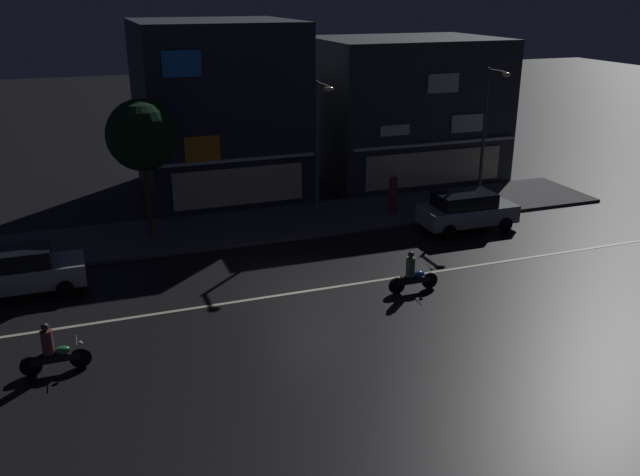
# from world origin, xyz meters

# --- Properties ---
(ground_plane) EXTENTS (140.00, 140.00, 0.00)m
(ground_plane) POSITION_xyz_m (0.00, 0.00, 0.00)
(ground_plane) COLOR black
(lane_divider_stripe) EXTENTS (33.19, 0.16, 0.01)m
(lane_divider_stripe) POSITION_xyz_m (0.00, 0.00, 0.01)
(lane_divider_stripe) COLOR beige
(lane_divider_stripe) RESTS_ON ground
(sidewalk_far) EXTENTS (34.93, 4.59, 0.14)m
(sidewalk_far) POSITION_xyz_m (0.00, 7.39, 0.07)
(sidewalk_far) COLOR #4C4C4F
(sidewalk_far) RESTS_ON ground
(storefront_left_block) EXTENTS (7.82, 8.50, 8.69)m
(storefront_left_block) POSITION_xyz_m (-0.00, 13.86, 4.34)
(storefront_left_block) COLOR #2D333D
(storefront_left_block) RESTS_ON ground
(storefront_center_block) EXTENTS (9.79, 7.53, 7.66)m
(storefront_center_block) POSITION_xyz_m (10.48, 13.38, 3.82)
(storefront_center_block) COLOR #383A3F
(storefront_center_block) RESTS_ON ground
(streetlamp_west) EXTENTS (0.44, 1.64, 6.29)m
(streetlamp_west) POSITION_xyz_m (2.98, 6.74, 3.90)
(streetlamp_west) COLOR #47494C
(streetlamp_west) RESTS_ON sidewalk_far
(streetlamp_mid) EXTENTS (0.44, 1.64, 6.42)m
(streetlamp_mid) POSITION_xyz_m (12.05, 7.52, 3.97)
(streetlamp_mid) COLOR #47494C
(streetlamp_mid) RESTS_ON sidewalk_far
(pedestrian_on_sidewalk) EXTENTS (0.38, 0.38, 1.92)m
(pedestrian_on_sidewalk) POSITION_xyz_m (6.68, 6.74, 1.03)
(pedestrian_on_sidewalk) COLOR brown
(pedestrian_on_sidewalk) RESTS_ON sidewalk_far
(street_tree) EXTENTS (2.95, 2.95, 5.82)m
(street_tree) POSITION_xyz_m (-4.44, 7.51, 4.46)
(street_tree) COLOR #473323
(street_tree) RESTS_ON sidewalk_far
(parked_car_near_kerb) EXTENTS (4.30, 1.98, 1.67)m
(parked_car_near_kerb) POSITION_xyz_m (8.95, 3.94, 0.87)
(parked_car_near_kerb) COLOR #9EA0A5
(parked_car_near_kerb) RESTS_ON ground
(parked_car_trailing) EXTENTS (4.30, 1.98, 1.67)m
(parked_car_trailing) POSITION_xyz_m (-9.43, 3.29, 0.87)
(parked_car_trailing) COLOR #9EA0A5
(parked_car_trailing) RESTS_ON ground
(motorcycle_following) EXTENTS (1.90, 0.60, 1.52)m
(motorcycle_following) POSITION_xyz_m (3.59, -1.25, 0.63)
(motorcycle_following) COLOR black
(motorcycle_following) RESTS_ON ground
(motorcycle_opposite_lane) EXTENTS (1.90, 0.60, 1.52)m
(motorcycle_opposite_lane) POSITION_xyz_m (-8.28, -2.67, 0.63)
(motorcycle_opposite_lane) COLOR black
(motorcycle_opposite_lane) RESTS_ON ground
(traffic_cone) EXTENTS (0.36, 0.36, 0.55)m
(traffic_cone) POSITION_xyz_m (-7.41, 4.03, 0.28)
(traffic_cone) COLOR orange
(traffic_cone) RESTS_ON ground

